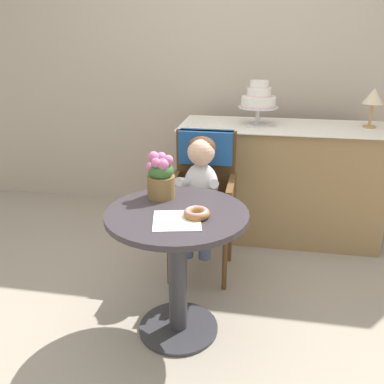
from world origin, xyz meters
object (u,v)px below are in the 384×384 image
Objects in this scene: wicker_chair at (204,180)px; seated_child at (200,183)px; donut_front at (197,213)px; table_lamp at (374,98)px; cafe_table at (177,249)px; flower_vase at (161,176)px; tiered_cake_stand at (259,99)px.

seated_child is (0.00, -0.16, 0.04)m from wicker_chair.
donut_front is 0.45× the size of table_lamp.
flower_vase is at bearing 125.02° from cafe_table.
seated_child is 2.22× the size of tiered_cake_stand.
flower_vase is at bearing -112.39° from seated_child.
seated_child is at bearing -144.99° from table_lamp.
wicker_chair is 0.16m from seated_child.
cafe_table is 0.58m from seated_child.
table_lamp is at bearing 49.09° from cafe_table.
seated_child is 2.55× the size of table_lamp.
donut_front is at bearing -44.18° from flower_vase.
table_lamp is at bearing 52.83° from donut_front.
seated_child is 0.61m from donut_front.
wicker_chair is 0.77m from donut_front.
tiered_cake_stand reaches higher than table_lamp.
flower_vase is at bearing -137.79° from table_lamp.
wicker_chair is at bearing 87.50° from cafe_table.
seated_child is 1.45m from table_lamp.
cafe_table is at bearing -130.91° from table_lamp.
table_lamp reaches higher than cafe_table.
wicker_chair is 0.59m from flower_vase.
tiered_cake_stand reaches higher than donut_front.
cafe_table is 0.72m from wicker_chair.
cafe_table is at bearing -104.99° from tiered_cake_stand.
flower_vase is (-0.15, -0.53, 0.20)m from wicker_chair.
table_lamp is at bearing 35.01° from seated_child.
wicker_chair is at bearing -150.61° from table_lamp.
seated_child reaches higher than cafe_table.
table_lamp is (1.16, 1.34, 0.61)m from cafe_table.
donut_front is at bearing -100.08° from tiered_cake_stand.
table_lamp is (1.13, 0.64, 0.48)m from wicker_chair.
table_lamp is (1.29, 1.17, 0.28)m from flower_vase.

